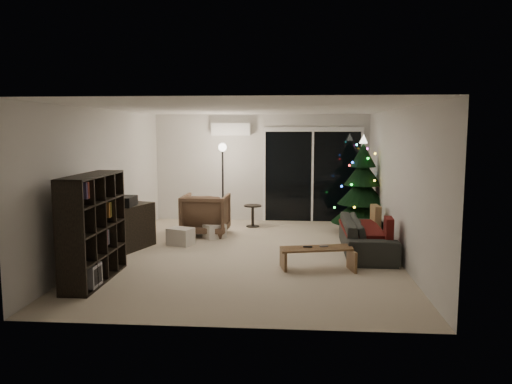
% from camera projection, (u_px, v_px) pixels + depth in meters
% --- Properties ---
extents(room, '(6.50, 7.51, 2.60)m').
position_uv_depth(room, '(278.00, 186.00, 9.99)').
color(room, beige).
rests_on(room, ground).
extents(bookshelf, '(0.78, 1.58, 1.53)m').
position_uv_depth(bookshelf, '(80.00, 228.00, 7.07)').
color(bookshelf, black).
rests_on(bookshelf, floor).
extents(media_cabinet, '(0.87, 1.37, 0.80)m').
position_uv_depth(media_cabinet, '(123.00, 228.00, 8.86)').
color(media_cabinet, black).
rests_on(media_cabinet, floor).
extents(stereo, '(0.41, 0.48, 0.17)m').
position_uv_depth(stereo, '(123.00, 201.00, 8.80)').
color(stereo, black).
rests_on(stereo, media_cabinet).
extents(armchair, '(0.92, 0.95, 0.85)m').
position_uv_depth(armchair, '(206.00, 214.00, 10.21)').
color(armchair, brown).
rests_on(armchair, floor).
extents(ottoman, '(0.70, 0.70, 0.49)m').
position_uv_depth(ottoman, '(199.00, 221.00, 10.40)').
color(ottoman, silver).
rests_on(ottoman, floor).
extents(cardboard_box_a, '(0.53, 0.47, 0.32)m').
position_uv_depth(cardboard_box_a, '(181.00, 236.00, 9.35)').
color(cardboard_box_a, beige).
rests_on(cardboard_box_a, floor).
extents(cardboard_box_b, '(0.49, 0.48, 0.28)m').
position_uv_depth(cardboard_box_b, '(215.00, 231.00, 9.93)').
color(cardboard_box_b, beige).
rests_on(cardboard_box_b, floor).
extents(side_table, '(0.44, 0.44, 0.49)m').
position_uv_depth(side_table, '(253.00, 216.00, 11.07)').
color(side_table, black).
rests_on(side_table, floor).
extents(floor_lamp, '(0.29, 0.29, 1.80)m').
position_uv_depth(floor_lamp, '(223.00, 187.00, 10.88)').
color(floor_lamp, black).
rests_on(floor_lamp, floor).
extents(sofa, '(0.85, 2.08, 0.60)m').
position_uv_depth(sofa, '(367.00, 236.00, 8.72)').
color(sofa, '#313330').
rests_on(sofa, floor).
extents(sofa_throw, '(0.65, 1.49, 0.05)m').
position_uv_depth(sofa_throw, '(361.00, 228.00, 8.71)').
color(sofa_throw, '#4C1410').
rests_on(sofa_throw, sofa).
extents(cushion_a, '(0.15, 0.41, 0.40)m').
position_uv_depth(cushion_a, '(376.00, 216.00, 9.32)').
color(cushion_a, '#98714F').
rests_on(cushion_a, sofa).
extents(cushion_b, '(0.15, 0.40, 0.40)m').
position_uv_depth(cushion_b, '(389.00, 230.00, 8.03)').
color(cushion_b, '#4C1410').
rests_on(cushion_b, sofa).
extents(coffee_table, '(1.17, 0.63, 0.35)m').
position_uv_depth(coffee_table, '(317.00, 259.00, 7.68)').
color(coffee_table, '#876545').
rests_on(coffee_table, floor).
extents(remote_a, '(0.14, 0.04, 0.02)m').
position_uv_depth(remote_a, '(308.00, 247.00, 7.67)').
color(remote_a, black).
rests_on(remote_a, coffee_table).
extents(remote_b, '(0.13, 0.08, 0.02)m').
position_uv_depth(remote_b, '(324.00, 246.00, 7.70)').
color(remote_b, slate).
rests_on(remote_b, coffee_table).
extents(christmas_tree, '(1.49, 1.49, 2.04)m').
position_uv_depth(christmas_tree, '(362.00, 185.00, 10.29)').
color(christmas_tree, black).
rests_on(christmas_tree, floor).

